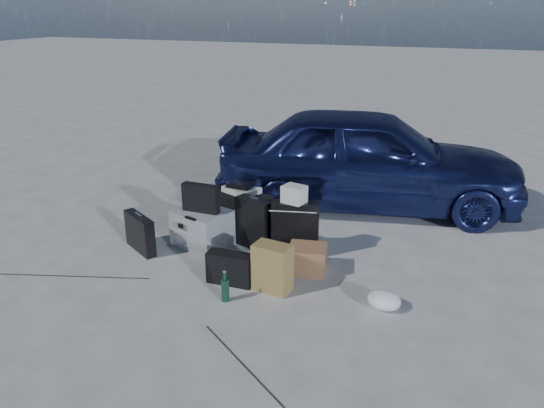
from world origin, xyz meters
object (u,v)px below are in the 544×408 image
(car, at_px, (369,158))
(suitcase_right, at_px, (295,228))
(suitcase_left, at_px, (254,223))
(duffel_bag, at_px, (242,206))
(cardboard_box, at_px, (307,259))
(green_bottle, at_px, (225,286))
(briefcase, at_px, (140,233))
(pelican_case, at_px, (202,228))

(car, xyz_separation_m, suitcase_right, (-0.39, -1.72, -0.35))
(suitcase_left, xyz_separation_m, suitcase_right, (0.47, -0.00, 0.02))
(suitcase_left, distance_m, duffel_bag, 0.79)
(suitcase_left, height_order, cardboard_box, suitcase_left)
(car, height_order, duffel_bag, car)
(green_bottle, bearing_deg, suitcase_right, 76.73)
(suitcase_left, bearing_deg, suitcase_right, 19.16)
(car, xyz_separation_m, suitcase_left, (-0.86, -1.71, -0.37))
(suitcase_right, xyz_separation_m, cardboard_box, (0.24, -0.33, -0.16))
(car, relative_size, suitcase_right, 6.47)
(suitcase_left, height_order, duffel_bag, suitcase_left)
(briefcase, bearing_deg, duffel_bag, 90.94)
(duffel_bag, distance_m, cardboard_box, 1.51)
(briefcase, distance_m, cardboard_box, 1.83)
(briefcase, distance_m, suitcase_right, 1.66)
(suitcase_left, xyz_separation_m, duffel_bag, (-0.45, 0.64, -0.10))
(briefcase, bearing_deg, pelican_case, 62.89)
(suitcase_right, xyz_separation_m, green_bottle, (-0.27, -1.13, -0.15))
(pelican_case, relative_size, duffel_bag, 0.77)
(pelican_case, height_order, suitcase_right, suitcase_right)
(suitcase_left, relative_size, green_bottle, 1.93)
(suitcase_left, distance_m, green_bottle, 1.15)
(suitcase_left, bearing_deg, car, 82.71)
(pelican_case, distance_m, suitcase_left, 0.58)
(briefcase, relative_size, suitcase_right, 0.88)
(pelican_case, relative_size, green_bottle, 1.93)
(briefcase, xyz_separation_m, cardboard_box, (1.82, 0.20, -0.07))
(suitcase_right, bearing_deg, green_bottle, -117.35)
(pelican_case, bearing_deg, green_bottle, -36.91)
(green_bottle, bearing_deg, duffel_bag, 110.13)
(car, bearing_deg, suitcase_right, 154.87)
(pelican_case, height_order, suitcase_left, suitcase_left)
(pelican_case, bearing_deg, briefcase, -132.48)
(briefcase, xyz_separation_m, suitcase_left, (1.11, 0.53, 0.08))
(car, bearing_deg, briefcase, 126.40)
(pelican_case, xyz_separation_m, cardboard_box, (1.26, -0.16, -0.07))
(suitcase_left, bearing_deg, green_bottle, -60.37)
(briefcase, xyz_separation_m, suitcase_right, (1.58, 0.52, 0.09))
(briefcase, height_order, suitcase_right, suitcase_right)
(briefcase, height_order, duffel_bag, briefcase)
(pelican_case, bearing_deg, duffel_bag, 98.09)
(suitcase_right, distance_m, green_bottle, 1.17)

